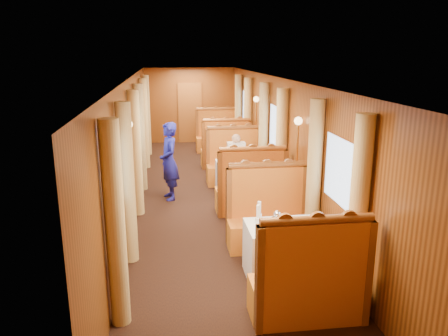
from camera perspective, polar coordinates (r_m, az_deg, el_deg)
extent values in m
cube|color=brown|center=(14.91, -4.46, 7.18)|extent=(0.80, 0.04, 2.00)
cube|color=white|center=(6.10, 7.97, -10.70)|extent=(1.05, 0.72, 0.75)
cube|color=#B34013|center=(5.37, 10.68, -16.44)|extent=(1.30, 0.55, 0.45)
cube|color=#B34013|center=(4.90, 11.82, -11.44)|extent=(1.30, 0.12, 0.80)
cylinder|color=brown|center=(4.72, 12.11, -6.65)|extent=(1.23, 0.10, 0.10)
cube|color=#B34013|center=(7.00, 5.86, -8.51)|extent=(1.30, 0.55, 0.45)
cube|color=#B34013|center=(6.97, 5.60, -3.10)|extent=(1.30, 0.12, 0.80)
cylinder|color=brown|center=(6.85, 5.69, 0.40)|extent=(1.23, 0.10, 0.10)
cube|color=white|center=(9.30, 2.31, -1.48)|extent=(1.05, 0.72, 0.75)
cube|color=#B34013|center=(8.46, 3.39, -4.25)|extent=(1.30, 0.55, 0.45)
cube|color=#B34013|center=(8.07, 3.74, -0.55)|extent=(1.30, 0.12, 0.80)
cylinder|color=brown|center=(7.96, 3.79, 2.50)|extent=(1.23, 0.10, 0.10)
cube|color=#B34013|center=(10.24, 1.40, -0.79)|extent=(1.30, 0.55, 0.45)
cube|color=#B34013|center=(10.30, 1.24, 2.88)|extent=(1.30, 0.12, 0.80)
cylinder|color=brown|center=(10.22, 1.25, 5.29)|extent=(1.23, 0.10, 0.10)
cube|color=white|center=(12.66, -0.38, 2.96)|extent=(1.05, 0.72, 0.75)
cube|color=#B34013|center=(11.77, 0.20, 1.30)|extent=(1.30, 0.55, 0.45)
cube|color=#B34013|center=(11.43, 0.35, 4.09)|extent=(1.30, 0.12, 0.80)
cylinder|color=brown|center=(11.36, 0.35, 6.27)|extent=(1.23, 0.10, 0.10)
cube|color=#B34013|center=(13.61, -0.87, 3.16)|extent=(1.30, 0.55, 0.45)
cube|color=#B34013|center=(13.71, -0.99, 5.90)|extent=(1.30, 0.12, 0.80)
cylinder|color=brown|center=(13.65, -1.00, 7.73)|extent=(1.23, 0.10, 0.10)
cube|color=silver|center=(5.86, 6.93, -7.67)|extent=(0.42, 0.38, 0.01)
cylinder|color=white|center=(5.92, 11.02, -7.62)|extent=(0.23, 0.23, 0.01)
cylinder|color=white|center=(5.96, 4.46, -6.86)|extent=(0.08, 0.08, 0.08)
cylinder|color=white|center=(5.91, 4.49, -5.67)|extent=(0.05, 0.05, 0.18)
cylinder|color=white|center=(6.09, 4.60, -6.35)|extent=(0.08, 0.08, 0.08)
cylinder|color=white|center=(6.05, 4.62, -5.18)|extent=(0.05, 0.05, 0.18)
cylinder|color=silver|center=(9.16, 2.15, 1.15)|extent=(0.06, 0.06, 0.14)
cylinder|color=silver|center=(12.54, -0.47, 4.92)|extent=(0.06, 0.06, 0.14)
cylinder|color=#DBBA70|center=(4.90, -14.04, -7.40)|extent=(0.22, 0.22, 2.35)
cylinder|color=#DBBA70|center=(6.37, -12.55, -2.09)|extent=(0.22, 0.22, 2.35)
cylinder|color=#DBBA70|center=(5.32, 17.10, -5.80)|extent=(0.22, 0.22, 2.35)
cylinder|color=#DBBA70|center=(6.70, 11.67, -1.20)|extent=(0.22, 0.22, 2.35)
cylinder|color=#DBBA70|center=(8.24, -11.46, 1.83)|extent=(0.22, 0.22, 2.35)
cylinder|color=#DBBA70|center=(9.76, -10.89, 3.88)|extent=(0.22, 0.22, 2.35)
cylinder|color=#DBBA70|center=(8.49, 7.45, 2.40)|extent=(0.22, 0.22, 2.35)
cylinder|color=#DBBA70|center=(9.98, 5.17, 4.33)|extent=(0.22, 0.22, 2.35)
cylinder|color=#DBBA70|center=(11.67, -10.39, 5.69)|extent=(0.22, 0.22, 2.35)
cylinder|color=#DBBA70|center=(13.21, -10.08, 6.76)|extent=(0.22, 0.22, 2.35)
cylinder|color=#DBBA70|center=(11.85, 3.13, 6.05)|extent=(0.22, 0.22, 2.35)
cylinder|color=#DBBA70|center=(13.37, 1.90, 7.08)|extent=(0.22, 0.22, 2.35)
cylinder|color=#BF8C3F|center=(7.36, -11.99, -1.77)|extent=(0.04, 0.04, 1.85)
sphere|color=#FFD18C|center=(7.15, -12.40, 5.58)|extent=(0.14, 0.14, 0.14)
cylinder|color=#BF8C3F|center=(7.66, 9.37, -1.00)|extent=(0.04, 0.04, 1.85)
sphere|color=#FFD18C|center=(7.46, 9.68, 6.08)|extent=(0.14, 0.14, 0.14)
cylinder|color=#BF8C3F|center=(10.76, -10.66, 3.55)|extent=(0.04, 0.04, 1.85)
sphere|color=#FFD18C|center=(10.62, -10.91, 8.61)|extent=(0.14, 0.14, 0.14)
cylinder|color=#BF8C3F|center=(10.96, 4.14, 3.98)|extent=(0.04, 0.04, 1.85)
sphere|color=#FFD18C|center=(10.82, 4.24, 8.95)|extent=(0.14, 0.14, 0.14)
imported|color=navy|center=(9.09, -7.18, 0.88)|extent=(0.51, 0.66, 1.62)
cube|color=beige|center=(9.93, 1.59, 1.83)|extent=(0.40, 0.24, 0.55)
sphere|color=tan|center=(9.86, 1.60, 3.87)|extent=(0.20, 0.20, 0.20)
cube|color=beige|center=(9.82, 1.73, 0.30)|extent=(0.36, 0.30, 0.14)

